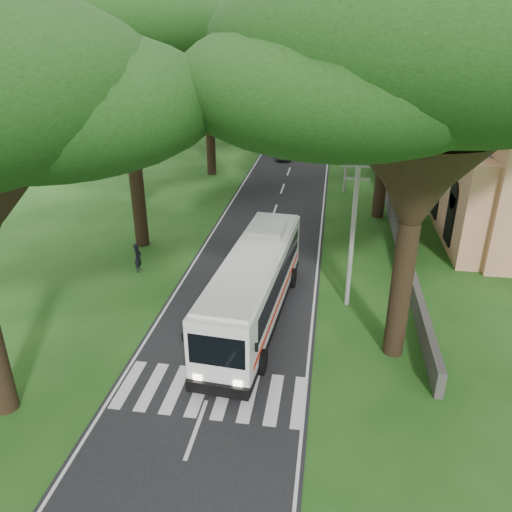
{
  "coord_description": "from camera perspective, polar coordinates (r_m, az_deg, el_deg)",
  "views": [
    {
      "loc": [
        4.26,
        -17.36,
        13.32
      ],
      "look_at": [
        0.57,
        6.53,
        2.2
      ],
      "focal_mm": 35.0,
      "sensor_mm": 36.0,
      "label": 1
    }
  ],
  "objects": [
    {
      "name": "tree_l_midb",
      "position": [
        48.81,
        -5.64,
        23.4
      ],
      "size": [
        14.79,
        14.79,
        15.57
      ],
      "color": "black",
      "rests_on": "ground"
    },
    {
      "name": "tree_l_mida",
      "position": [
        31.82,
        -15.18,
        23.56
      ],
      "size": [
        13.24,
        13.24,
        16.14
      ],
      "color": "black",
      "rests_on": "ground"
    },
    {
      "name": "pole_far",
      "position": [
        64.03,
        10.19,
        16.12
      ],
      "size": [
        1.6,
        0.24,
        8.0
      ],
      "color": "gray",
      "rests_on": "ground"
    },
    {
      "name": "distant_car_a",
      "position": [
        56.6,
        3.25,
        11.85
      ],
      "size": [
        1.9,
        4.43,
        1.49
      ],
      "primitive_type": "imported",
      "rotation": [
        0.0,
        0.0,
        3.18
      ],
      "color": "#9E9FA3",
      "rests_on": "road"
    },
    {
      "name": "pole_near",
      "position": [
        25.12,
        11.01,
        2.89
      ],
      "size": [
        1.6,
        0.24,
        8.0
      ],
      "color": "gray",
      "rests_on": "ground"
    },
    {
      "name": "property_wall",
      "position": [
        43.53,
        14.73,
        6.89
      ],
      "size": [
        0.35,
        50.0,
        1.2
      ],
      "primitive_type": "cube",
      "color": "#383533",
      "rests_on": "ground"
    },
    {
      "name": "road",
      "position": [
        44.61,
        2.91,
        7.3
      ],
      "size": [
        8.0,
        120.0,
        0.04
      ],
      "primitive_type": "cube",
      "color": "black",
      "rests_on": "ground"
    },
    {
      "name": "pole_mid",
      "position": [
        44.33,
        10.43,
        12.4
      ],
      "size": [
        1.6,
        0.24,
        8.0
      ],
      "color": "gray",
      "rests_on": "ground"
    },
    {
      "name": "pedestrian",
      "position": [
        30.38,
        -13.34,
        -0.18
      ],
      "size": [
        0.44,
        0.66,
        1.77
      ],
      "primitive_type": "imported",
      "rotation": [
        0.0,
        0.0,
        1.59
      ],
      "color": "black",
      "rests_on": "ground"
    },
    {
      "name": "tree_r_midb",
      "position": [
        55.46,
        13.27,
        23.83
      ],
      "size": [
        12.99,
        12.99,
        16.03
      ],
      "color": "black",
      "rests_on": "ground"
    },
    {
      "name": "tree_l_far",
      "position": [
        66.61,
        -2.48,
        23.35
      ],
      "size": [
        16.25,
        16.25,
        15.31
      ],
      "color": "black",
      "rests_on": "ground"
    },
    {
      "name": "ground",
      "position": [
        22.29,
        -4.1,
        -12.07
      ],
      "size": [
        140.0,
        140.0,
        0.0
      ],
      "primitive_type": "plane",
      "color": "#1A4714",
      "rests_on": "ground"
    },
    {
      "name": "distant_car_b",
      "position": [
        68.57,
        3.31,
        14.07
      ],
      "size": [
        2.15,
        4.37,
        1.38
      ],
      "primitive_type": "imported",
      "rotation": [
        0.0,
        0.0,
        0.17
      ],
      "color": "navy",
      "rests_on": "road"
    },
    {
      "name": "coach_bus",
      "position": [
        24.25,
        -0.18,
        -3.3
      ],
      "size": [
        3.58,
        12.38,
        3.6
      ],
      "rotation": [
        0.0,
        0.0,
        -0.08
      ],
      "color": "white",
      "rests_on": "ground"
    },
    {
      "name": "tree_r_near",
      "position": [
        19.64,
        19.7,
        21.57
      ],
      "size": [
        15.76,
        15.76,
        16.14
      ],
      "color": "black",
      "rests_on": "ground"
    },
    {
      "name": "crosswalk",
      "position": [
        20.77,
        -5.34,
        -15.31
      ],
      "size": [
        8.0,
        3.0,
        0.01
      ],
      "primitive_type": "cube",
      "color": "silver",
      "rests_on": "ground"
    },
    {
      "name": "tree_r_far",
      "position": [
        73.51,
        13.11,
        22.79
      ],
      "size": [
        14.79,
        14.79,
        14.87
      ],
      "color": "black",
      "rests_on": "ground"
    },
    {
      "name": "tree_r_mida",
      "position": [
        37.58,
        15.58,
        21.46
      ],
      "size": [
        14.81,
        14.81,
        14.99
      ],
      "color": "black",
      "rests_on": "ground"
    }
  ]
}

